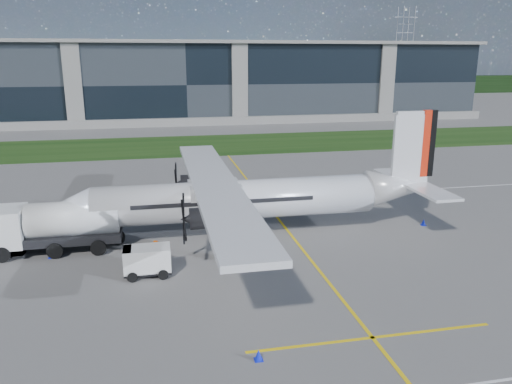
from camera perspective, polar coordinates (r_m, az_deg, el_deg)
ground at (r=66.53m, az=-5.90°, el=4.21°), size 400.00×400.00×0.00m
grass_strip at (r=74.36m, az=-6.54°, el=5.37°), size 400.00×18.00×0.04m
terminal_building at (r=105.33m, az=-8.32°, el=12.28°), size 120.00×20.00×15.00m
tree_line at (r=165.41m, az=-9.59°, el=11.67°), size 400.00×6.00×6.00m
pylon_east at (r=197.47m, az=16.54°, el=15.30°), size 9.00×4.60×30.00m
yellow_taxiway_centerline at (r=38.38m, az=3.26°, el=-3.96°), size 0.20×70.00×0.01m
turboprop_aircraft at (r=35.35m, az=-0.59°, el=1.80°), size 28.27×29.31×8.79m
fuel_tanker_truck at (r=35.82m, az=-23.08°, el=-3.78°), size 8.99×2.92×3.37m
baggage_tug at (r=30.51m, az=-12.31°, el=-7.74°), size 2.92×1.75×1.75m
ground_crew_person at (r=31.27m, az=-11.23°, el=-6.78°), size 0.96×1.04×2.07m
safety_cone_portwing at (r=22.46m, az=0.29°, el=-18.12°), size 0.36×0.36×0.50m
safety_cone_nose_port at (r=35.09m, az=-22.37°, el=-6.59°), size 0.36×0.36×0.50m
safety_cone_tail at (r=40.65m, az=18.60°, el=-3.29°), size 0.36×0.36×0.50m
safety_cone_nose_stbd at (r=37.90m, az=-19.90°, el=-4.75°), size 0.36×0.36×0.50m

